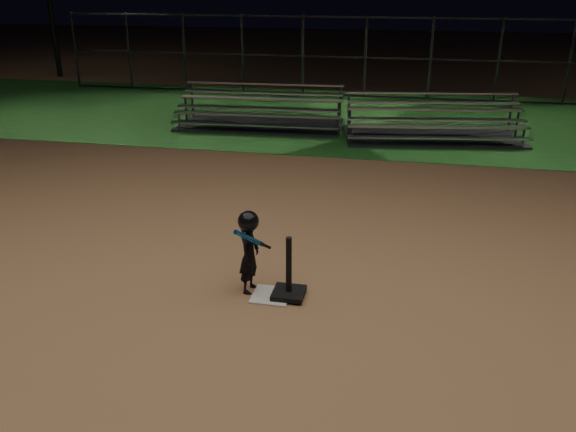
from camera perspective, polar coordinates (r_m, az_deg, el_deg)
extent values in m
plane|color=#946843|center=(7.15, -1.64, -7.81)|extent=(80.00, 80.00, 0.00)
cube|color=#194D19|center=(16.48, 6.44, 9.50)|extent=(60.00, 8.00, 0.01)
cube|color=beige|center=(7.14, -1.64, -7.72)|extent=(0.45, 0.45, 0.02)
cube|color=black|center=(7.11, 0.08, -7.48)|extent=(0.38, 0.38, 0.06)
cylinder|color=black|center=(6.93, 0.08, -4.74)|extent=(0.07, 0.07, 0.70)
imported|color=black|center=(7.07, -3.78, -3.88)|extent=(0.27, 0.37, 0.94)
sphere|color=black|center=(6.89, -3.87, -0.51)|extent=(0.25, 0.25, 0.25)
cylinder|color=#1A7DE2|center=(6.80, -3.77, -2.19)|extent=(0.26, 0.49, 0.38)
cylinder|color=black|center=(6.93, -2.20, -2.89)|extent=(0.11, 0.18, 0.14)
cube|color=#ABACB0|center=(14.80, -3.12, 9.79)|extent=(4.17, 0.44, 0.04)
cube|color=#ABACB0|center=(14.56, -3.35, 8.83)|extent=(4.17, 0.44, 0.03)
cube|color=#ABACB0|center=(15.29, -2.69, 11.32)|extent=(4.17, 0.44, 0.04)
cube|color=#ABACB0|center=(15.04, -2.91, 10.41)|extent=(4.17, 0.44, 0.03)
cube|color=#ABACB0|center=(15.79, -2.29, 12.74)|extent=(4.17, 0.44, 0.04)
cube|color=#ABACB0|center=(15.54, -2.49, 11.89)|extent=(4.17, 0.44, 0.03)
cube|color=#38383D|center=(15.43, -2.65, 8.85)|extent=(4.25, 2.22, 0.06)
cube|color=silver|center=(13.99, 14.31, 8.40)|extent=(4.09, 0.88, 0.04)
cube|color=silver|center=(13.76, 14.46, 7.37)|extent=(4.09, 0.88, 0.03)
cube|color=silver|center=(14.47, 14.00, 10.04)|extent=(4.09, 0.88, 0.04)
cube|color=silver|center=(14.23, 14.14, 9.07)|extent=(4.09, 0.88, 0.03)
cube|color=silver|center=(14.96, 13.71, 11.57)|extent=(4.09, 0.88, 0.04)
cube|color=silver|center=(14.72, 13.85, 10.66)|extent=(4.09, 0.88, 0.03)
cube|color=#38383D|center=(14.62, 13.76, 7.49)|extent=(4.37, 2.62, 0.06)
cube|color=#38383D|center=(19.40, 7.35, 11.49)|extent=(20.00, 0.05, 0.05)
cube|color=#38383D|center=(19.22, 7.52, 15.01)|extent=(20.00, 0.05, 0.05)
cube|color=#38383D|center=(19.11, 7.71, 18.58)|extent=(20.00, 0.05, 0.05)
cylinder|color=#38383D|center=(22.33, -19.95, 14.90)|extent=(0.08, 0.08, 2.50)
cylinder|color=#38383D|center=(20.22, -7.26, 15.37)|extent=(0.08, 0.08, 2.50)
cylinder|color=#38383D|center=(19.22, 7.52, 15.01)|extent=(0.08, 0.08, 2.50)
cylinder|color=#38383D|center=(19.49, 22.76, 13.64)|extent=(0.08, 0.08, 2.50)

